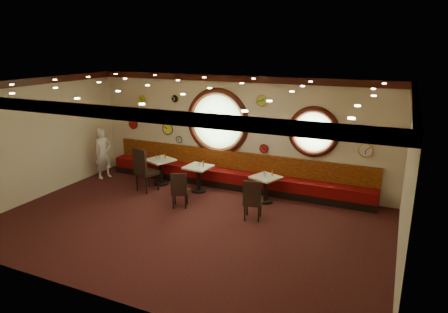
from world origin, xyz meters
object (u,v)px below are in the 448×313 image
Objects in this scene: condiment_b_bottle at (203,164)px; chair_b at (179,188)px; table_a at (161,168)px; table_c at (265,186)px; condiment_c_salt at (264,174)px; condiment_a_bottle at (165,156)px; condiment_b_salt at (197,164)px; waiter at (103,153)px; condiment_a_pepper at (159,157)px; condiment_a_salt at (156,157)px; condiment_c_bottle at (272,173)px; condiment_c_pepper at (266,175)px; chair_c at (252,198)px; chair_a at (143,167)px; condiment_b_pepper at (200,165)px; table_b at (198,176)px.

chair_b is at bearing -91.42° from condiment_b_bottle.
table_a is 1.09× the size of table_c.
condiment_c_salt is 0.67× the size of condiment_a_bottle.
condiment_b_bottle is (-1.83, 0.00, 0.38)m from table_c.
waiter is at bearing -177.80° from condiment_b_salt.
condiment_a_pepper is (-1.44, 1.31, 0.29)m from chair_b.
condiment_a_salt is 3.36m from condiment_c_salt.
condiment_b_bottle reaches higher than condiment_c_bottle.
condiment_a_salt is at bearing 178.24° from condiment_c_pepper.
chair_a is at bearing 160.02° from chair_c.
condiment_b_bottle is (-1.84, 0.04, 0.06)m from condiment_c_pepper.
condiment_a_pepper is at bearing 180.00° from condiment_c_salt.
table_c is at bearing 0.34° from condiment_b_salt.
condiment_b_pepper is 1.28m from condiment_a_bottle.
table_b is 7.02× the size of condiment_c_salt.
chair_a is 1.93m from waiter.
chair_c is (2.06, -1.19, 0.11)m from table_b.
condiment_b_salt is (-0.15, 1.25, 0.25)m from chair_b.
chair_a is (-3.37, -0.66, 0.27)m from table_c.
chair_b reaches higher than condiment_c_salt.
condiment_b_salt is 0.59× the size of condiment_b_bottle.
table_b is at bearing -2.96° from condiment_a_pepper.
table_b is 3.27m from waiter.
condiment_c_salt is 0.11m from condiment_c_pepper.
condiment_a_pepper is at bearing -179.07° from condiment_c_bottle.
condiment_c_salt is at bearing -2.44° from condiment_a_bottle.
table_c is at bearing -1.10° from condiment_a_salt.
chair_b is at bearing -84.78° from table_b.
condiment_c_bottle reaches higher than condiment_c_salt.
table_a is 1.31m from condiment_b_salt.
condiment_b_bottle reaches higher than table_b.
condiment_b_salt is at bearing -178.19° from condiment_c_salt.
table_a is 3.28m from table_c.
chair_c is at bearing -20.00° from condiment_a_salt.
chair_c reaches higher than table_b.
condiment_c_pepper is at bearing -0.68° from condiment_b_pepper.
condiment_a_bottle is (-1.33, 1.44, 0.31)m from chair_b.
chair_a reaches higher than table_c.
condiment_a_salt is 3.42m from condiment_c_pepper.
condiment_c_pepper is (-0.08, 1.17, 0.18)m from chair_c.
condiment_b_bottle is at bearing 178.64° from condiment_c_pepper.
condiment_a_salt is (-0.13, 0.01, 0.34)m from table_a.
condiment_a_salt is at bearing 177.77° from condiment_b_bottle.
condiment_a_pepper is 1.47m from condiment_b_bottle.
chair_a is at bearing -155.38° from table_b.
condiment_a_pepper is 3.45m from condiment_c_bottle.
table_a is at bearing 178.26° from condiment_c_pepper.
condiment_a_salt reaches higher than condiment_b_pepper.
chair_b reaches higher than condiment_a_pepper.
condiment_a_bottle is at bearing 170.60° from condiment_b_salt.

